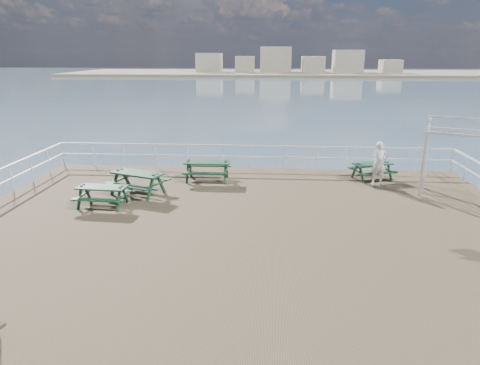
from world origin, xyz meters
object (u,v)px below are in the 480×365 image
Objects in this scene: person at (379,163)px; trellis_arbor at (457,162)px; picnic_table_d at (102,192)px; picnic_table_c at (372,168)px; picnic_table_a at (207,167)px; picnic_table_b at (137,178)px.

trellis_arbor is at bearing -36.02° from person.
trellis_arbor is at bearing 12.95° from picnic_table_d.
picnic_table_c is 0.67× the size of trellis_arbor.
picnic_table_d is at bearing -147.83° from trellis_arbor.
picnic_table_c is at bearing 25.70° from picnic_table_d.
picnic_table_d is at bearing -132.91° from picnic_table_a.
picnic_table_c is (9.18, 2.60, -0.11)m from picnic_table_b.
picnic_table_a is 0.95× the size of picnic_table_c.
picnic_table_b is at bearing 175.17° from picnic_table_c.
person is at bearing 31.95° from picnic_table_b.
picnic_table_a reaches higher than picnic_table_d.
picnic_table_d is (-3.14, -3.37, -0.06)m from picnic_table_a.
person is (6.91, -0.10, 0.29)m from picnic_table_a.
picnic_table_c is at bearing 164.13° from trellis_arbor.
picnic_table_b is at bearing -140.08° from picnic_table_a.
picnic_table_a is at bearing 60.51° from picnic_table_b.
trellis_arbor reaches higher than picnic_table_a.
picnic_table_b is 9.44m from person.
person is (-2.42, 1.26, -0.42)m from trellis_arbor.
picnic_table_a is 1.06× the size of picnic_table_d.
picnic_table_c is 0.84m from person.
picnic_table_a is at bearing -165.29° from trellis_arbor.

